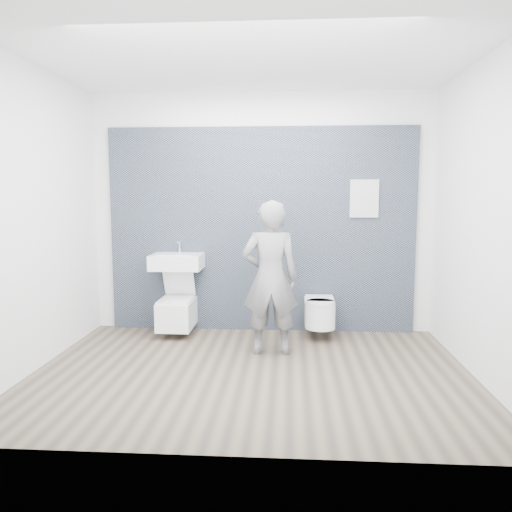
# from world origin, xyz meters

# --- Properties ---
(ground) EXTENTS (4.00, 4.00, 0.00)m
(ground) POSITION_xyz_m (0.00, 0.00, 0.00)
(ground) COLOR brown
(ground) RESTS_ON ground
(room_shell) EXTENTS (4.00, 4.00, 4.00)m
(room_shell) POSITION_xyz_m (0.00, 0.00, 1.74)
(room_shell) COLOR silver
(room_shell) RESTS_ON ground
(tile_wall) EXTENTS (3.60, 0.06, 2.40)m
(tile_wall) POSITION_xyz_m (0.00, 1.47, 0.00)
(tile_wall) COLOR black
(tile_wall) RESTS_ON ground
(washbasin) EXTENTS (0.58, 0.44, 0.44)m
(washbasin) POSITION_xyz_m (-0.96, 1.22, 0.86)
(washbasin) COLOR white
(washbasin) RESTS_ON ground
(toilet_square) EXTENTS (0.38, 0.55, 0.72)m
(toilet_square) POSITION_xyz_m (-0.96, 1.17, 0.27)
(toilet_square) COLOR white
(toilet_square) RESTS_ON ground
(toilet_rounded) EXTENTS (0.34, 0.57, 0.31)m
(toilet_rounded) POSITION_xyz_m (0.69, 1.15, 0.29)
(toilet_rounded) COLOR white
(toilet_rounded) RESTS_ON ground
(info_placard) EXTENTS (0.32, 0.03, 0.43)m
(info_placard) POSITION_xyz_m (1.19, 1.43, 0.00)
(info_placard) COLOR white
(info_placard) RESTS_ON ground
(visitor) EXTENTS (0.59, 0.41, 1.56)m
(visitor) POSITION_xyz_m (0.15, 0.56, 0.78)
(visitor) COLOR slate
(visitor) RESTS_ON ground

